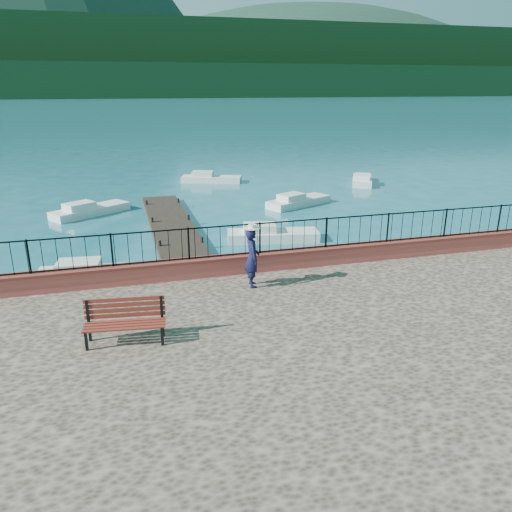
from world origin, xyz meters
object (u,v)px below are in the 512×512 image
boat_5 (362,178)px  boat_1 (273,232)px  park_bench (126,330)px  person (252,258)px  boat_4 (211,177)px  boat_2 (299,199)px  boat_3 (90,207)px  boat_0 (98,270)px

boat_5 → boat_1: bearing=165.0°
park_bench → person: size_ratio=1.07×
boat_4 → park_bench: bearing=-84.6°
park_bench → boat_2: park_bench is taller
person → boat_4: person is taller
person → boat_4: 23.14m
boat_2 → boat_5: (6.80, 5.28, 0.00)m
boat_5 → person: bearing=172.1°
boat_3 → boat_4: bearing=9.3°
boat_0 → boat_1: 8.19m
boat_0 → boat_3: 10.31m
boat_1 → boat_4: size_ratio=0.96×
park_bench → boat_4: (6.77, 25.33, -1.10)m
park_bench → boat_5: size_ratio=0.47×
park_bench → person: bearing=41.4°
boat_1 → boat_5: 15.49m
park_bench → person: (3.63, 2.46, 0.56)m
boat_0 → boat_3: bearing=100.5°
boat_3 → boat_5: (18.55, 4.27, 0.00)m
person → boat_0: size_ratio=0.40×
boat_0 → boat_5: size_ratio=1.09×
boat_0 → boat_1: bearing=29.1°
boat_4 → boat_2: bearing=-47.7°
person → boat_3: bearing=23.5°
boat_5 → boat_2: bearing=154.7°
boat_2 → boat_3: 11.79m
boat_0 → park_bench: bearing=-76.1°
boat_2 → boat_0: bearing=-165.2°
boat_4 → boat_1: bearing=-69.7°
person → boat_5: (13.48, 19.37, -1.66)m
park_bench → boat_5: (17.11, 21.84, -1.10)m
boat_0 → boat_4: same height
boat_1 → boat_3: 10.93m
person → boat_1: bearing=-16.7°
boat_2 → boat_4: size_ratio=0.96×
park_bench → boat_1: park_bench is taller
boat_0 → boat_1: (7.60, 3.05, 0.00)m
park_bench → boat_0: bearing=103.9°
boat_0 → boat_1: same height
park_bench → boat_1: bearing=64.1°
park_bench → boat_4: park_bench is taller
person → boat_0: person is taller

